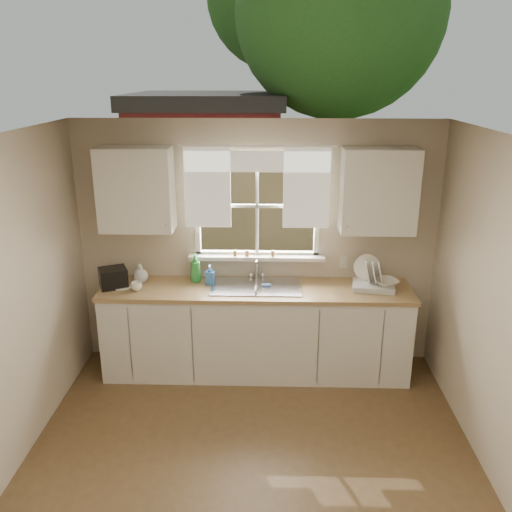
{
  "coord_description": "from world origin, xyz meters",
  "views": [
    {
      "loc": [
        0.14,
        -3.22,
        2.91
      ],
      "look_at": [
        0.0,
        1.65,
        1.25
      ],
      "focal_mm": 38.0,
      "sensor_mm": 36.0,
      "label": 1
    }
  ],
  "objects_px": {
    "cup": "(137,286)",
    "black_appliance": "(113,278)",
    "soap_bottle_a": "(196,268)",
    "dish_rack": "(373,281)"
  },
  "relations": [
    {
      "from": "cup",
      "to": "black_appliance",
      "type": "height_order",
      "value": "black_appliance"
    },
    {
      "from": "black_appliance",
      "to": "cup",
      "type": "bearing_deg",
      "value": -45.27
    },
    {
      "from": "cup",
      "to": "black_appliance",
      "type": "xyz_separation_m",
      "value": [
        -0.25,
        0.09,
        0.05
      ]
    },
    {
      "from": "black_appliance",
      "to": "soap_bottle_a",
      "type": "bearing_deg",
      "value": -13.46
    },
    {
      "from": "soap_bottle_a",
      "to": "black_appliance",
      "type": "bearing_deg",
      "value": -160.75
    },
    {
      "from": "soap_bottle_a",
      "to": "cup",
      "type": "distance_m",
      "value": 0.6
    },
    {
      "from": "soap_bottle_a",
      "to": "cup",
      "type": "xyz_separation_m",
      "value": [
        -0.54,
        -0.25,
        -0.1
      ]
    },
    {
      "from": "dish_rack",
      "to": "black_appliance",
      "type": "height_order",
      "value": "dish_rack"
    },
    {
      "from": "dish_rack",
      "to": "cup",
      "type": "relative_size",
      "value": 4.07
    },
    {
      "from": "dish_rack",
      "to": "soap_bottle_a",
      "type": "xyz_separation_m",
      "value": [
        -1.75,
        0.12,
        0.08
      ]
    }
  ]
}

